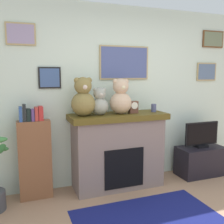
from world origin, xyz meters
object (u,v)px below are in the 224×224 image
Objects in this scene: teddy_bear_cream at (100,103)px; teddy_bear_tan at (83,99)px; candle_jar at (154,108)px; teddy_bear_brown at (121,98)px; tv_stand at (200,161)px; television at (202,135)px; fireplace at (118,150)px; mantel_clock at (133,107)px; bookshelf at (35,156)px.

teddy_bear_tan is at bearing -179.96° from teddy_bear_cream.
teddy_bear_brown is (-0.53, -0.00, 0.16)m from candle_jar.
television is at bearing -90.00° from tv_stand.
fireplace is 1.45m from tv_stand.
mantel_clock is at bearing -0.11° from teddy_bear_cream.
mantel_clock is at bearing -4.84° from fireplace.
teddy_bear_cream is (-0.27, -0.02, 0.70)m from fireplace.
television is 3.52× the size of mantel_clock.
teddy_bear_brown is (1.18, -0.06, 0.72)m from bookshelf.
television is 1.22× the size of teddy_bear_brown.
television is (0.00, -0.00, 0.43)m from tv_stand.
teddy_bear_tan is (0.64, -0.06, 0.73)m from bookshelf.
bookshelf is at bearing 177.99° from fireplace.
teddy_bear_cream is (0.87, -0.06, 0.67)m from bookshelf.
television is at bearing -2.27° from bookshelf.
fireplace is 0.66m from mantel_clock.
tv_stand is 1.24× the size of television.
tv_stand is 6.35× the size of candle_jar.
bookshelf is 2.07× the size of television.
bookshelf is at bearing 177.15° from teddy_bear_brown.
teddy_bear_tan is (-1.91, 0.04, 1.07)m from tv_stand.
bookshelf is 2.56m from television.
television is 2.02m from teddy_bear_tan.
teddy_bear_cream is at bearing 178.59° from tv_stand.
bookshelf is at bearing 177.76° from tv_stand.
fireplace is 2.29× the size of television.
tv_stand is 1.74m from teddy_bear_brown.
teddy_bear_cream is 0.31m from teddy_bear_brown.
tv_stand is 1.50m from mantel_clock.
teddy_bear_tan reaches higher than bookshelf.
mantel_clock reaches higher than tv_stand.
candle_jar is 1.07m from teddy_bear_tan.
bookshelf is at bearing 177.52° from mantel_clock.
candle_jar is (1.70, -0.06, 0.56)m from bookshelf.
candle_jar is 0.23× the size of teddy_bear_tan.
teddy_bear_cream reaches higher than mantel_clock.
candle_jar is 0.84m from teddy_bear_cream.
mantel_clock is at bearing 178.04° from tv_stand.
tv_stand is 1.52× the size of teddy_bear_brown.
bookshelf is 1.38m from teddy_bear_brown.
bookshelf is at bearing 174.79° from teddy_bear_tan.
candle_jar is (-0.85, 0.04, 0.47)m from television.
mantel_clock is (-1.19, 0.04, 0.93)m from tv_stand.
candle_jar is at bearing -1.82° from fireplace.
candle_jar is at bearing 177.08° from television.
teddy_bear_cream is (-1.69, 0.04, 0.58)m from television.
teddy_bear_cream reaches higher than television.
television is at bearing -1.78° from teddy_bear_brown.
fireplace is 0.91m from teddy_bear_tan.
teddy_bear_brown reaches higher than fireplace.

